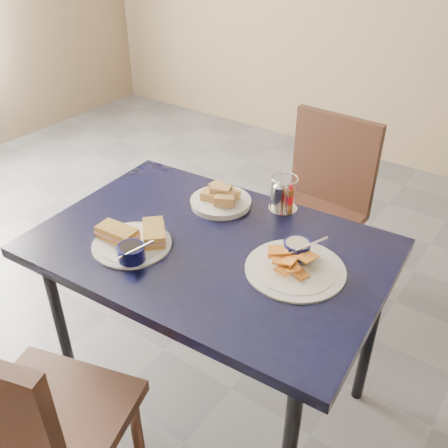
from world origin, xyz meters
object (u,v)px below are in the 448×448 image
Objects in this scene: chair_far at (320,197)px; sandwich_plate at (134,240)px; plantain_plate at (295,263)px; bread_basket at (221,199)px; dining_table at (210,259)px; chair_near at (16,424)px; condiment_caddy at (283,196)px.

chair_far reaches higher than sandwich_plate.
plantain_plate is 1.40× the size of bread_basket.
chair_far is 1.09m from sandwich_plate.
dining_table is 0.78m from chair_near.
plantain_plate is 0.36m from condiment_caddy.
bread_basket is at bearing -150.65° from condiment_caddy.
chair_far is at bearing 109.47° from plantain_plate.
bread_basket is at bearing 91.20° from chair_near.
chair_far reaches higher than condiment_caddy.
dining_table is 0.89m from chair_far.
dining_table is 5.38× the size of bread_basket.
bread_basket is (-0.02, 0.98, 0.23)m from chair_near.
chair_far is 2.83× the size of plantain_plate.
chair_far is 0.71m from bread_basket.
sandwich_plate is (-0.20, -0.16, 0.09)m from dining_table.
chair_far is 0.91m from plantain_plate.
chair_near is 3.15× the size of sandwich_plate.
sandwich_plate is 1.31× the size of bread_basket.
condiment_caddy is at bearing 126.64° from plantain_plate.
sandwich_plate is at bearing -101.30° from chair_far.
chair_far is at bearing 78.85° from bread_basket.
chair_far is 3.96× the size of bread_basket.
dining_table is 0.27m from bread_basket.
chair_far is 3.03× the size of sandwich_plate.
chair_far is at bearing 89.45° from dining_table.
sandwich_plate reaches higher than dining_table.
chair_near reaches higher than chair_far.
plantain_plate is at bearing -53.36° from condiment_caddy.
plantain_plate is (0.50, 0.22, -0.01)m from sandwich_plate.
chair_far is at bearing 98.13° from condiment_caddy.
chair_far reaches higher than plantain_plate.
condiment_caddy is (0.20, 0.11, 0.03)m from bread_basket.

